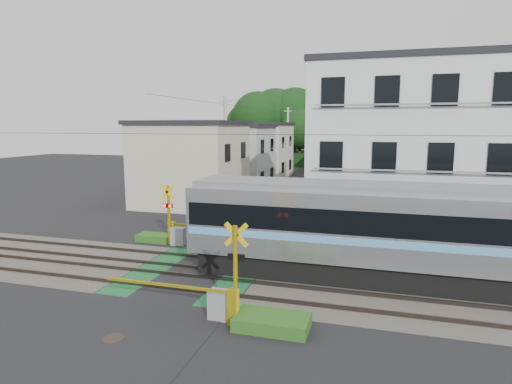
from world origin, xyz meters
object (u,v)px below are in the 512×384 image
(crossing_signal_near, at_px, (222,298))
(crossing_signal_far, at_px, (177,231))
(manhole_cover, at_px, (113,338))
(pedestrian, at_px, (329,173))
(apartment_block, at_px, (408,149))

(crossing_signal_near, height_order, crossing_signal_far, same)
(crossing_signal_far, height_order, manhole_cover, crossing_signal_far)
(manhole_cover, bearing_deg, crossing_signal_near, 38.33)
(crossing_signal_far, height_order, pedestrian, crossing_signal_far)
(manhole_cover, bearing_deg, crossing_signal_far, 105.79)
(crossing_signal_near, bearing_deg, manhole_cover, -141.67)
(apartment_block, bearing_deg, pedestrian, 107.10)
(crossing_signal_near, bearing_deg, apartment_block, 65.78)
(crossing_signal_near, distance_m, manhole_cover, 3.31)
(crossing_signal_far, height_order, apartment_block, apartment_block)
(crossing_signal_near, distance_m, apartment_block, 14.95)
(crossing_signal_near, xyz_separation_m, pedestrian, (-0.74, 34.79, 0.16))
(crossing_signal_near, xyz_separation_m, apartment_block, (5.91, 13.15, 3.94))
(manhole_cover, bearing_deg, pedestrian, 87.21)
(crossing_signal_far, bearing_deg, crossing_signal_near, -54.71)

